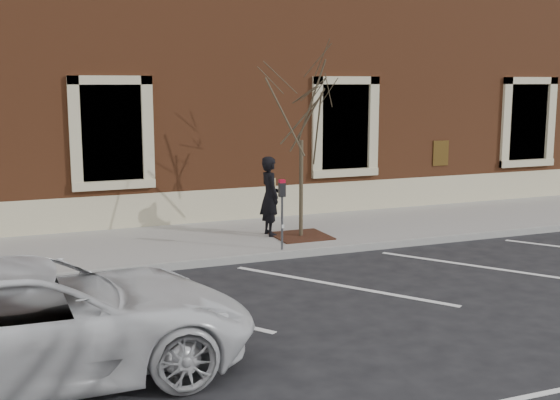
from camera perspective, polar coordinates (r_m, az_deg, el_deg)
name	(u,v)px	position (r m, az deg, el deg)	size (l,w,h in m)	color
ground	(291,257)	(14.45, 0.89, -4.67)	(120.00, 120.00, 0.00)	#28282B
sidewalk_near	(261,237)	(16.02, -1.54, -2.99)	(40.00, 3.50, 0.15)	gray
curb_near	(292,254)	(14.39, 0.97, -4.43)	(40.00, 0.12, 0.15)	#9E9E99
parking_stripes	(339,285)	(12.52, 4.83, -6.93)	(28.00, 4.40, 0.01)	silver
building_civic	(190,67)	(21.36, -7.31, 10.66)	(40.00, 8.62, 8.00)	brown
man	(270,196)	(15.66, -0.82, 0.32)	(0.65, 0.43, 1.78)	black
parking_meter	(282,201)	(14.26, 0.17, -0.10)	(0.13, 0.10, 1.45)	#595B60
tree_grate	(301,236)	(15.67, 1.71, -2.93)	(1.18, 1.18, 0.03)	#462016
sapling	(301,113)	(15.32, 1.76, 7.06)	(2.35, 2.35, 3.91)	#4A3E2C
white_truck	(37,321)	(8.98, -19.16, -9.28)	(2.43, 5.26, 1.46)	silver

